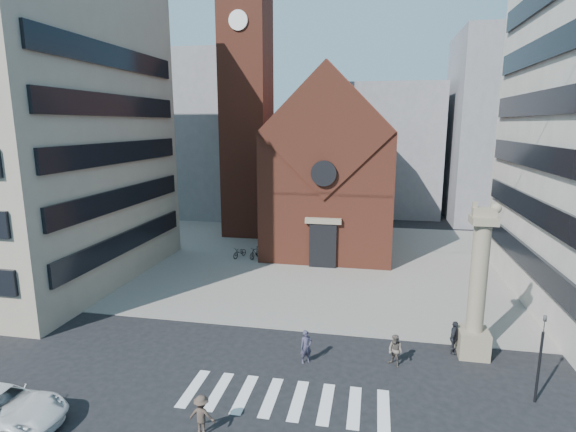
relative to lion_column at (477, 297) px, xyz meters
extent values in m
plane|color=black|center=(-10.01, -3.00, -3.46)|extent=(120.00, 120.00, 0.00)
cube|color=gray|center=(-10.01, 16.00, -3.43)|extent=(46.00, 30.00, 0.05)
cube|color=brown|center=(-10.01, 22.00, 2.54)|extent=(12.00, 16.00, 12.00)
cube|color=brown|center=(-10.01, 22.40, 8.54)|extent=(12.00, 15.40, 12.00)
cube|color=brown|center=(-10.01, 14.05, 8.54)|extent=(11.76, 0.50, 11.76)
cylinder|color=black|center=(-10.01, 13.60, 5.04)|extent=(2.20, 0.30, 2.20)
cube|color=black|center=(-10.01, 13.85, -1.46)|extent=(2.40, 0.30, 4.00)
cube|color=gray|center=(-10.01, 13.80, 0.84)|extent=(3.20, 0.40, 0.50)
cube|color=brown|center=(-20.01, 25.00, 11.54)|extent=(5.00, 5.00, 30.00)
cylinder|color=white|center=(-20.01, 22.40, 19.54)|extent=(2.00, 0.20, 2.00)
cube|color=#9F8F7B|center=(-34.01, 7.00, 9.54)|extent=(18.00, 20.00, 26.00)
cube|color=gray|center=(-30.01, 37.00, 7.54)|extent=(16.00, 14.00, 22.00)
cube|color=gray|center=(-4.01, 42.00, 5.54)|extent=(14.00, 12.00, 18.00)
cube|color=gray|center=(11.99, 39.00, 8.54)|extent=(16.00, 14.00, 24.00)
cube|color=gray|center=(-0.01, 0.00, -2.71)|extent=(1.60, 1.60, 1.50)
cylinder|color=gray|center=(-0.01, 0.00, 1.04)|extent=(0.90, 0.90, 6.00)
cube|color=gray|center=(-0.01, 0.00, 4.24)|extent=(1.30, 1.30, 0.40)
cube|color=gray|center=(-0.01, 0.00, 4.64)|extent=(1.20, 0.50, 0.55)
sphere|color=gray|center=(0.54, 0.00, 4.89)|extent=(0.56, 0.56, 0.56)
cube|color=gray|center=(-0.51, 0.00, 5.04)|extent=(0.25, 0.15, 0.35)
cylinder|color=black|center=(1.99, -4.00, -1.71)|extent=(0.12, 0.12, 3.50)
imported|color=black|center=(1.99, -4.00, 0.44)|extent=(0.13, 0.16, 0.80)
imported|color=#373347|center=(-8.97, -2.57, -2.54)|extent=(0.80, 0.74, 1.84)
imported|color=#61564E|center=(-4.28, -1.99, -2.59)|extent=(1.07, 1.05, 1.74)
imported|color=#24252B|center=(-1.01, 0.00, -2.50)|extent=(0.80, 1.21, 1.91)
imported|color=#45362E|center=(-12.34, -9.00, -2.59)|extent=(1.14, 0.68, 1.73)
imported|color=black|center=(-18.17, 15.33, -2.91)|extent=(1.29, 2.01, 1.00)
imported|color=black|center=(-16.61, 15.33, -2.85)|extent=(1.14, 1.91, 1.11)
imported|color=black|center=(-15.04, 15.33, -2.91)|extent=(1.29, 2.01, 1.00)
imported|color=black|center=(-13.48, 15.33, -2.85)|extent=(1.14, 1.91, 1.11)
imported|color=black|center=(-11.91, 15.33, -2.91)|extent=(1.29, 2.01, 1.00)
imported|color=black|center=(-10.35, 15.33, -2.85)|extent=(1.14, 1.91, 1.11)
camera|label=1|loc=(-5.69, -24.50, 9.20)|focal=28.00mm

